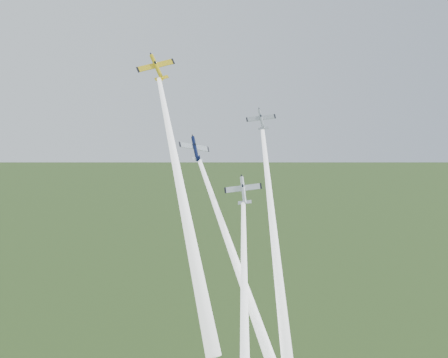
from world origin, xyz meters
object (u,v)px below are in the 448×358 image
plane_yellow (157,67)px  plane_navy (195,148)px  plane_silver_right (261,119)px  plane_silver_low (243,190)px

plane_yellow → plane_navy: (8.83, -0.38, -18.56)m
plane_silver_right → plane_navy: bearing=-157.8°
plane_navy → plane_silver_low: size_ratio=0.98×
plane_silver_low → plane_silver_right: bearing=73.6°
plane_yellow → plane_silver_low: 33.77m
plane_navy → plane_silver_right: 19.31m
plane_navy → plane_yellow: bearing=164.8°
plane_yellow → plane_silver_right: (26.88, 1.77, -12.05)m
plane_silver_low → plane_yellow: bearing=167.2°
plane_yellow → plane_silver_right: bearing=4.0°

